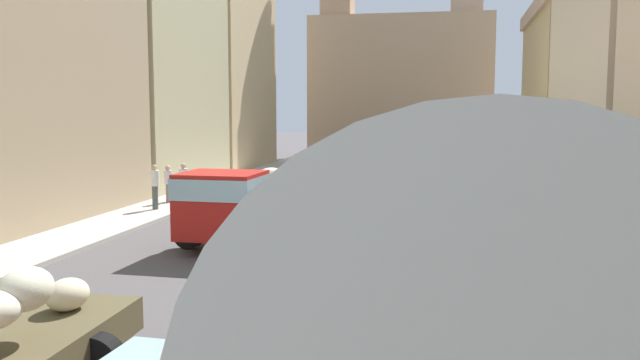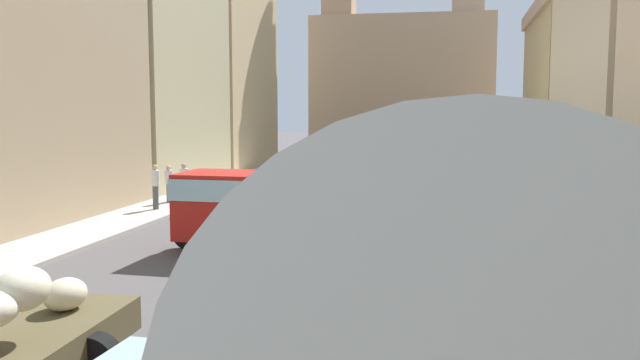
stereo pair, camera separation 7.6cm
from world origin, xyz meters
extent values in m
plane|color=#504C4D|center=(0.00, 27.00, 0.00)|extent=(154.00, 154.00, 0.00)
cube|color=#B2ADA2|center=(-7.25, 27.00, 0.07)|extent=(2.50, 70.00, 0.14)
cube|color=gray|center=(7.25, 27.00, 0.07)|extent=(2.50, 70.00, 0.14)
cube|color=tan|center=(-10.63, 21.27, 6.89)|extent=(4.26, 11.97, 13.77)
cube|color=tan|center=(-11.37, 32.63, 6.51)|extent=(5.73, 9.78, 13.01)
cube|color=tan|center=(-10.88, 42.94, 6.80)|extent=(4.76, 9.85, 13.59)
cube|color=tan|center=(10.69, 40.07, 4.49)|extent=(4.38, 13.54, 8.97)
cube|color=tan|center=(10.69, 40.07, 9.37)|extent=(4.82, 13.54, 0.78)
cube|color=tan|center=(0.00, 54.31, 5.50)|extent=(13.99, 6.05, 11.00)
cube|color=tan|center=(-4.90, 52.80, 8.67)|extent=(2.34, 2.34, 17.35)
cube|color=tan|center=(4.90, 52.80, 8.67)|extent=(2.34, 2.34, 17.35)
cylinder|color=silver|center=(4.60, 6.50, 3.02)|extent=(2.45, 8.20, 2.40)
cube|color=#99B7C6|center=(4.60, 6.50, 2.31)|extent=(2.54, 7.70, 0.80)
cube|color=#359569|center=(4.60, 15.50, 1.64)|extent=(2.55, 9.79, 2.27)
cylinder|color=silver|center=(4.60, 15.50, 2.77)|extent=(2.49, 9.60, 2.34)
cube|color=#99B7C6|center=(4.60, 15.50, 2.14)|extent=(2.58, 9.01, 0.73)
cylinder|color=black|center=(3.52, 18.54, 0.50)|extent=(1.00, 0.35, 1.00)
cylinder|color=black|center=(5.78, 18.50, 0.50)|extent=(1.00, 0.35, 1.00)
cylinder|color=black|center=(3.42, 12.50, 0.50)|extent=(1.00, 0.35, 1.00)
cylinder|color=black|center=(5.68, 12.46, 0.50)|extent=(1.00, 0.35, 1.00)
cube|color=beige|center=(4.60, 24.50, 1.72)|extent=(2.74, 8.99, 2.45)
cylinder|color=silver|center=(4.60, 24.50, 2.95)|extent=(2.69, 8.81, 2.31)
cube|color=#99B7C6|center=(4.60, 24.50, 2.26)|extent=(2.76, 8.28, 0.78)
cylinder|color=black|center=(3.36, 27.21, 0.50)|extent=(1.00, 0.35, 1.00)
cylinder|color=black|center=(5.60, 27.30, 0.50)|extent=(1.00, 0.35, 1.00)
cylinder|color=black|center=(3.60, 21.70, 0.50)|extent=(1.00, 0.35, 1.00)
cylinder|color=black|center=(5.84, 21.79, 0.50)|extent=(1.00, 0.35, 1.00)
cube|color=#3B9D6F|center=(4.60, 33.50, 1.71)|extent=(2.77, 8.78, 2.43)
cylinder|color=silver|center=(4.60, 33.50, 2.93)|extent=(2.71, 8.61, 2.32)
cube|color=#99B7C6|center=(4.60, 33.50, 2.25)|extent=(2.78, 8.09, 0.78)
cylinder|color=black|center=(3.35, 36.14, 0.50)|extent=(1.00, 0.35, 1.00)
cylinder|color=black|center=(5.60, 36.24, 0.50)|extent=(1.00, 0.35, 1.00)
cylinder|color=black|center=(3.60, 30.76, 0.50)|extent=(1.00, 0.35, 1.00)
cylinder|color=black|center=(5.85, 30.86, 0.50)|extent=(1.00, 0.35, 1.00)
ellipsoid|color=beige|center=(-1.42, 9.46, 1.25)|extent=(0.64, 0.82, 0.50)
ellipsoid|color=beige|center=(-1.18, 8.12, 1.71)|extent=(0.78, 0.96, 0.59)
cube|color=#B31B15|center=(-2.05, 18.26, 1.37)|extent=(2.27, 2.08, 1.85)
cube|color=#99B7C6|center=(-2.05, 18.26, 1.89)|extent=(2.32, 2.17, 0.59)
cube|color=brown|center=(-1.97, 21.75, 0.73)|extent=(2.35, 5.00, 0.55)
ellipsoid|color=beige|center=(-2.31, 22.30, 1.24)|extent=(1.00, 1.09, 0.48)
ellipsoid|color=beige|center=(-1.93, 20.45, 1.29)|extent=(0.83, 0.70, 0.58)
ellipsoid|color=beige|center=(-1.62, 23.37, 1.29)|extent=(0.91, 0.93, 0.57)
ellipsoid|color=beige|center=(-2.02, 23.34, 1.69)|extent=(1.21, 1.13, 0.57)
ellipsoid|color=beige|center=(-2.46, 23.01, 1.56)|extent=(0.82, 0.67, 0.47)
cylinder|color=black|center=(-0.94, 18.44, 0.45)|extent=(0.90, 0.31, 0.90)
cylinder|color=black|center=(-3.16, 18.50, 0.45)|extent=(0.90, 0.31, 0.90)
cylinder|color=black|center=(-0.83, 22.63, 0.45)|extent=(0.90, 0.31, 0.90)
cylinder|color=black|center=(-3.06, 22.69, 0.45)|extent=(0.90, 0.31, 0.90)
cube|color=silver|center=(-1.60, 28.75, 0.60)|extent=(1.89, 4.39, 0.67)
cube|color=#8FAEBB|center=(-1.60, 28.75, 1.23)|extent=(1.56, 2.32, 0.59)
cylinder|color=black|center=(-0.71, 27.47, 0.30)|extent=(0.60, 0.21, 0.60)
cylinder|color=black|center=(-2.32, 27.37, 0.30)|extent=(0.60, 0.21, 0.60)
cylinder|color=black|center=(-0.88, 30.13, 0.30)|extent=(0.60, 0.21, 0.60)
cylinder|color=black|center=(-2.49, 30.03, 0.30)|extent=(0.60, 0.21, 0.60)
cube|color=gray|center=(-1.60, 34.25, 0.65)|extent=(1.98, 4.21, 0.76)
cube|color=#A5AECA|center=(-1.60, 34.25, 1.28)|extent=(1.62, 2.24, 0.50)
cylinder|color=black|center=(-0.67, 33.05, 0.30)|extent=(0.60, 0.21, 0.60)
cylinder|color=black|center=(-2.33, 32.92, 0.30)|extent=(0.60, 0.21, 0.60)
cylinder|color=black|center=(-0.87, 35.58, 0.30)|extent=(0.60, 0.21, 0.60)
cylinder|color=black|center=(-2.53, 35.45, 0.30)|extent=(0.60, 0.21, 0.60)
cube|color=silver|center=(-1.60, 39.75, 0.68)|extent=(1.97, 4.32, 0.81)
cube|color=#93C3CA|center=(-1.60, 39.75, 1.38)|extent=(1.65, 2.28, 0.59)
cylinder|color=black|center=(-0.66, 38.49, 0.30)|extent=(0.60, 0.21, 0.60)
cylinder|color=black|center=(-2.39, 38.39, 0.30)|extent=(0.60, 0.21, 0.60)
cylinder|color=black|center=(-0.81, 41.11, 0.30)|extent=(0.60, 0.21, 0.60)
cylinder|color=black|center=(-2.54, 41.01, 0.30)|extent=(0.60, 0.21, 0.60)
cube|color=#408EC4|center=(-1.60, 45.25, 0.65)|extent=(1.96, 3.89, 0.77)
cube|color=#8DABC1|center=(-1.60, 45.25, 1.27)|extent=(1.64, 2.06, 0.46)
cylinder|color=black|center=(-0.80, 44.02, 0.30)|extent=(0.60, 0.21, 0.60)
cylinder|color=black|center=(-2.54, 44.13, 0.30)|extent=(0.60, 0.21, 0.60)
cylinder|color=black|center=(-0.66, 46.37, 0.30)|extent=(0.60, 0.21, 0.60)
cylinder|color=black|center=(-2.40, 46.48, 0.30)|extent=(0.60, 0.21, 0.60)
cube|color=silver|center=(1.43, 13.18, 0.66)|extent=(1.62, 4.01, 0.78)
cube|color=#96BCCB|center=(1.43, 13.18, 1.35)|extent=(1.42, 2.08, 0.59)
cylinder|color=black|center=(0.63, 14.42, 0.30)|extent=(0.60, 0.21, 0.60)
cylinder|color=black|center=(2.23, 14.42, 0.30)|extent=(0.60, 0.21, 0.60)
cylinder|color=black|center=(0.62, 11.94, 0.30)|extent=(0.60, 0.21, 0.60)
cylinder|color=black|center=(2.22, 11.94, 0.30)|extent=(0.60, 0.21, 0.60)
cube|color=#4B8E56|center=(1.48, 31.86, 0.65)|extent=(2.05, 4.09, 0.77)
cube|color=#9DB7BF|center=(1.48, 31.86, 1.33)|extent=(1.71, 2.17, 0.57)
cylinder|color=black|center=(0.50, 33.03, 0.30)|extent=(0.60, 0.21, 0.60)
cylinder|color=black|center=(2.30, 33.15, 0.30)|extent=(0.60, 0.21, 0.60)
cylinder|color=black|center=(0.66, 30.57, 0.30)|extent=(0.60, 0.21, 0.60)
cylinder|color=black|center=(2.45, 30.68, 0.30)|extent=(0.60, 0.21, 0.60)
cube|color=silver|center=(1.93, 43.09, 0.69)|extent=(1.75, 3.68, 0.83)
cube|color=#90C0C8|center=(1.93, 43.09, 1.37)|extent=(1.48, 1.94, 0.54)
cylinder|color=black|center=(1.20, 44.24, 0.30)|extent=(0.60, 0.21, 0.60)
cylinder|color=black|center=(2.77, 44.17, 0.30)|extent=(0.60, 0.21, 0.60)
cylinder|color=black|center=(1.09, 42.01, 0.30)|extent=(0.60, 0.21, 0.60)
cylinder|color=black|center=(2.66, 41.93, 0.30)|extent=(0.60, 0.21, 0.60)
cylinder|color=#434337|center=(-7.05, 27.32, 0.07)|extent=(0.21, 0.21, 0.14)
cylinder|color=#434337|center=(-7.05, 27.32, 0.54)|extent=(0.34, 0.34, 0.80)
cylinder|color=silver|center=(-7.05, 27.32, 1.21)|extent=(0.53, 0.53, 0.54)
sphere|color=tan|center=(-7.05, 27.32, 1.60)|extent=(0.23, 0.23, 0.23)
cylinder|color=slate|center=(-7.31, 26.33, 0.07)|extent=(0.18, 0.18, 0.14)
cylinder|color=slate|center=(-7.31, 26.33, 0.53)|extent=(0.30, 0.30, 0.79)
cylinder|color=silver|center=(-7.31, 26.33, 1.21)|extent=(0.46, 0.46, 0.57)
sphere|color=#DBAA82|center=(-7.31, 26.33, 1.60)|extent=(0.21, 0.21, 0.21)
cylinder|color=#474F4C|center=(-7.06, 24.53, 0.07)|extent=(0.19, 0.19, 0.14)
cylinder|color=#474F4C|center=(-7.06, 24.53, 0.60)|extent=(0.32, 0.32, 0.92)
cylinder|color=silver|center=(-7.06, 24.53, 1.37)|extent=(0.49, 0.49, 0.61)
sphere|color=tan|center=(-7.06, 24.53, 1.78)|extent=(0.22, 0.22, 0.22)
camera|label=1|loc=(4.50, 0.19, 4.18)|focal=37.99mm
camera|label=2|loc=(4.57, 0.20, 4.18)|focal=37.99mm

